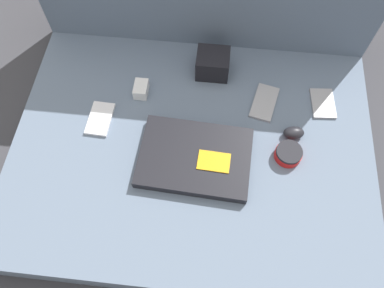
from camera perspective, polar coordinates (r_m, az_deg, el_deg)
The scene contains 10 objects.
ground_plane at distance 1.19m, azimuth 0.00°, elevation -2.85°, with size 8.00×8.00×0.00m, color #38383D.
couch_seat at distance 1.14m, azimuth 0.00°, elevation -1.71°, with size 1.06×0.79×0.11m.
laptop at distance 1.06m, azimuth 0.47°, elevation -2.08°, with size 0.32×0.24×0.03m.
computer_mouse at distance 1.14m, azimuth 15.24°, elevation 1.66°, with size 0.07×0.05×0.03m.
speaker_puck at distance 1.10m, azimuth 14.49°, elevation -1.51°, with size 0.08×0.08×0.03m.
phone_silver at distance 1.17m, azimuth -13.82°, elevation 3.76°, with size 0.07×0.12×0.01m.
phone_black at distance 1.19m, azimuth 10.96°, elevation 6.24°, with size 0.09×0.14×0.01m.
phone_small at distance 1.23m, azimuth 19.31°, elevation 5.86°, with size 0.08×0.11×0.01m.
camera_pouch at distance 1.21m, azimuth 3.18°, elevation 12.13°, with size 0.10×0.09×0.08m.
charger_brick at distance 1.19m, azimuth -7.76°, elevation 8.28°, with size 0.04×0.06×0.04m.
Camera 1 is at (0.05, -0.49, 1.08)m, focal length 35.00 mm.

